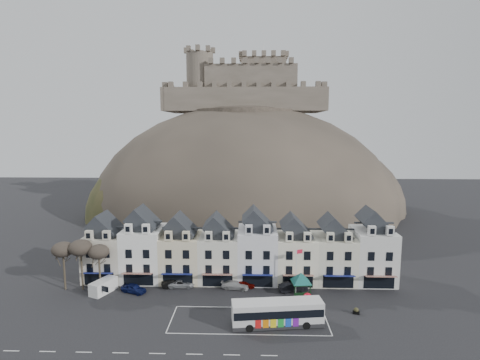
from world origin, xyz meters
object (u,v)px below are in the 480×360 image
(car_navy, at_px, (134,288))
(car_maroon, at_px, (244,284))
(car_black, at_px, (174,283))
(flagpole, at_px, (297,268))
(car_silver, at_px, (181,283))
(bus, at_px, (277,312))
(red_buoy, at_px, (307,298))
(car_white, at_px, (235,285))
(white_van, at_px, (104,286))
(car_charcoal, at_px, (293,287))
(bus_shelter, at_px, (301,278))

(car_navy, bearing_deg, car_maroon, -61.24)
(car_black, bearing_deg, flagpole, -116.73)
(car_maroon, bearing_deg, car_navy, 92.05)
(car_black, relative_size, car_silver, 0.93)
(bus, height_order, red_buoy, bus)
(car_black, distance_m, car_white, 10.54)
(car_silver, bearing_deg, car_navy, 103.44)
(red_buoy, relative_size, car_navy, 0.40)
(white_van, height_order, car_charcoal, white_van)
(bus_shelter, relative_size, red_buoy, 3.49)
(bus, bearing_deg, car_black, 137.65)
(car_black, bearing_deg, red_buoy, -125.22)
(white_van, relative_size, car_maroon, 1.38)
(white_van, relative_size, car_black, 1.23)
(bus, relative_size, bus_shelter, 2.13)
(bus_shelter, bearing_deg, car_white, 162.61)
(red_buoy, bearing_deg, flagpole, 110.60)
(flagpole, relative_size, car_navy, 1.78)
(bus_shelter, bearing_deg, car_charcoal, 120.98)
(car_silver, relative_size, car_charcoal, 0.93)
(bus, distance_m, flagpole, 11.02)
(flagpole, height_order, car_black, flagpole)
(car_navy, bearing_deg, bus, -91.44)
(car_navy, bearing_deg, bus_shelter, -68.97)
(car_navy, xyz_separation_m, car_maroon, (18.22, 2.42, -0.11))
(car_navy, bearing_deg, red_buoy, -74.95)
(white_van, xyz_separation_m, car_maroon, (23.20, 2.50, -0.44))
(bus, relative_size, car_silver, 2.88)
(bus, relative_size, car_white, 2.75)
(bus_shelter, xyz_separation_m, car_black, (-21.31, 2.50, -2.29))
(car_charcoal, bearing_deg, car_maroon, 68.61)
(bus, xyz_separation_m, bus_shelter, (4.46, 9.52, 1.02))
(bus, xyz_separation_m, car_navy, (-23.01, 9.60, -1.21))
(bus, height_order, flagpole, flagpole)
(car_charcoal, bearing_deg, white_van, 78.83)
(bus, xyz_separation_m, car_maroon, (-4.79, 12.02, -1.33))
(red_buoy, relative_size, flagpole, 0.22)
(car_navy, height_order, car_silver, car_navy)
(flagpole, bearing_deg, car_navy, -179.04)
(white_van, height_order, car_black, white_van)
(bus_shelter, relative_size, car_maroon, 1.64)
(car_charcoal, bearing_deg, car_white, 72.39)
(flagpole, distance_m, white_van, 31.98)
(white_van, relative_size, car_silver, 1.14)
(car_black, height_order, car_silver, car_black)
(bus, distance_m, bus_shelter, 10.56)
(car_white, xyz_separation_m, car_charcoal, (9.71, -0.66, 0.11))
(car_black, bearing_deg, car_charcoal, -114.40)
(flagpole, relative_size, car_black, 1.88)
(white_van, bearing_deg, car_maroon, 29.19)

